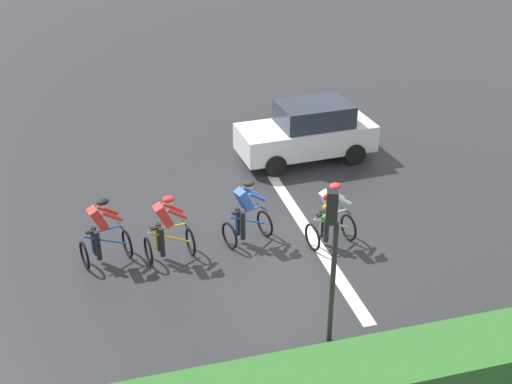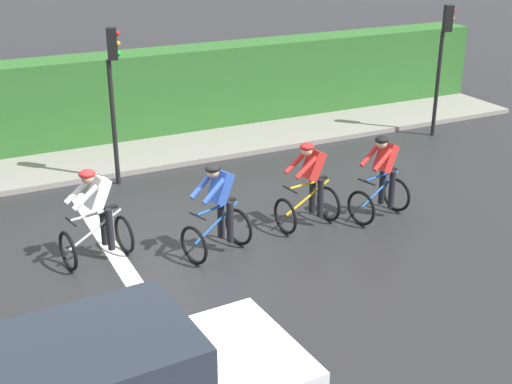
# 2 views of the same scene
# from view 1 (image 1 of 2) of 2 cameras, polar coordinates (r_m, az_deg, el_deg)

# --- Properties ---
(ground_plane) EXTENTS (80.00, 80.00, 0.00)m
(ground_plane) POSITION_cam_1_polar(r_m,az_deg,el_deg) (16.43, 2.16, -4.31)
(ground_plane) COLOR #28282B
(road_marking_stop_line) EXTENTS (7.00, 0.30, 0.01)m
(road_marking_stop_line) POSITION_cam_1_polar(r_m,az_deg,el_deg) (16.66, 4.84, -3.88)
(road_marking_stop_line) COLOR silver
(road_marking_stop_line) RESTS_ON ground
(cyclist_lead) EXTENTS (0.91, 1.21, 1.66)m
(cyclist_lead) POSITION_cam_1_polar(r_m,az_deg,el_deg) (15.66, -12.97, -3.44)
(cyclist_lead) COLOR black
(cyclist_lead) RESTS_ON ground
(cyclist_second) EXTENTS (0.82, 1.16, 1.66)m
(cyclist_second) POSITION_cam_1_polar(r_m,az_deg,el_deg) (15.51, -7.61, -3.23)
(cyclist_second) COLOR black
(cyclist_second) RESTS_ON ground
(cyclist_mid) EXTENTS (0.98, 1.24, 1.66)m
(cyclist_mid) POSITION_cam_1_polar(r_m,az_deg,el_deg) (16.03, -0.86, -1.85)
(cyclist_mid) COLOR black
(cyclist_mid) RESTS_ON ground
(cyclist_fourth) EXTENTS (0.87, 1.19, 1.66)m
(cyclist_fourth) POSITION_cam_1_polar(r_m,az_deg,el_deg) (16.02, 6.36, -2.07)
(cyclist_fourth) COLOR black
(cyclist_fourth) RESTS_ON ground
(car_white) EXTENTS (2.06, 4.19, 1.76)m
(car_white) POSITION_cam_1_polar(r_m,az_deg,el_deg) (20.37, 4.44, 5.15)
(car_white) COLOR silver
(car_white) RESTS_ON ground
(traffic_light_near_crossing) EXTENTS (0.25, 0.30, 3.34)m
(traffic_light_near_crossing) POSITION_cam_1_polar(r_m,az_deg,el_deg) (12.27, 6.48, -4.56)
(traffic_light_near_crossing) COLOR black
(traffic_light_near_crossing) RESTS_ON ground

